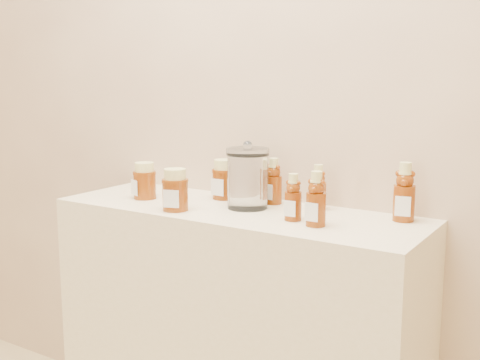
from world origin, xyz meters
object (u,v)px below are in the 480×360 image
Objects in this scene: bear_bottle_front_left at (293,194)px; glass_canister at (248,176)px; display_table at (236,343)px; bear_bottle_back_left at (274,178)px; honey_jar_left at (145,181)px.

glass_canister reaches higher than bear_bottle_front_left.
bear_bottle_front_left is at bearing -9.65° from display_table.
glass_canister is at bearing 52.87° from display_table.
bear_bottle_back_left reaches higher than display_table.
bear_bottle_front_left is (0.22, -0.04, 0.53)m from display_table.
bear_bottle_back_left is (0.06, 0.13, 0.54)m from display_table.
glass_canister is at bearing 33.40° from honey_jar_left.
honey_jar_left is at bearing 173.48° from bear_bottle_front_left.
honey_jar_left is at bearing -174.83° from display_table.
display_table is at bearing 164.40° from bear_bottle_front_left.
bear_bottle_front_left is at bearing -19.06° from glass_canister.
honey_jar_left is at bearing -170.53° from glass_canister.
glass_canister is (-0.04, -0.10, 0.02)m from bear_bottle_back_left.
display_table is 0.57m from bear_bottle_front_left.
bear_bottle_front_left is 0.75× the size of glass_canister.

